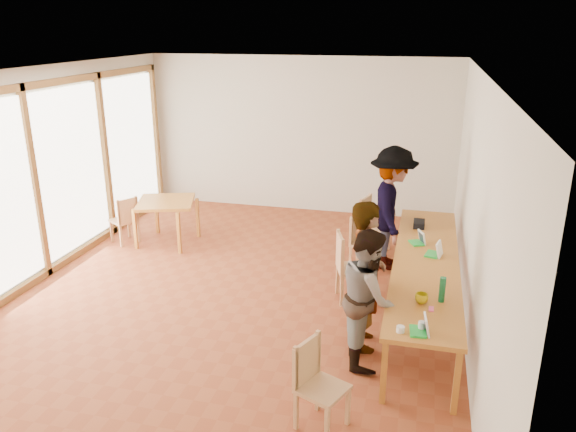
# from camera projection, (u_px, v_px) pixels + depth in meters

# --- Properties ---
(ground) EXTENTS (8.00, 8.00, 0.00)m
(ground) POSITION_uv_depth(u_px,v_px,m) (235.00, 297.00, 7.70)
(ground) COLOR brown
(ground) RESTS_ON ground
(wall_back) EXTENTS (6.00, 0.10, 3.00)m
(wall_back) POSITION_uv_depth(u_px,v_px,m) (300.00, 135.00, 10.89)
(wall_back) COLOR beige
(wall_back) RESTS_ON ground
(wall_front) EXTENTS (6.00, 0.10, 3.00)m
(wall_front) POSITION_uv_depth(u_px,v_px,m) (20.00, 367.00, 3.55)
(wall_front) COLOR beige
(wall_front) RESTS_ON ground
(wall_right) EXTENTS (0.10, 8.00, 3.00)m
(wall_right) POSITION_uv_depth(u_px,v_px,m) (475.00, 210.00, 6.53)
(wall_right) COLOR beige
(wall_right) RESTS_ON ground
(window_wall) EXTENTS (0.10, 8.00, 3.00)m
(window_wall) POSITION_uv_depth(u_px,v_px,m) (33.00, 178.00, 7.89)
(window_wall) COLOR white
(window_wall) RESTS_ON ground
(ceiling) EXTENTS (6.00, 8.00, 0.04)m
(ceiling) POSITION_uv_depth(u_px,v_px,m) (227.00, 71.00, 6.72)
(ceiling) COLOR white
(ceiling) RESTS_ON wall_back
(communal_table) EXTENTS (0.80, 4.00, 0.75)m
(communal_table) POSITION_uv_depth(u_px,v_px,m) (426.00, 264.00, 7.03)
(communal_table) COLOR #B76F28
(communal_table) RESTS_ON ground
(side_table) EXTENTS (0.90, 0.90, 0.75)m
(side_table) POSITION_uv_depth(u_px,v_px,m) (166.00, 205.00, 9.40)
(side_table) COLOR #B76F28
(side_table) RESTS_ON ground
(chair_near) EXTENTS (0.53, 0.53, 0.46)m
(chair_near) POSITION_uv_depth(u_px,v_px,m) (315.00, 374.00, 5.11)
(chair_near) COLOR tan
(chair_near) RESTS_ON ground
(chair_mid) EXTENTS (0.55, 0.55, 0.50)m
(chair_mid) POSITION_uv_depth(u_px,v_px,m) (347.00, 260.00, 7.44)
(chair_mid) COLOR tan
(chair_mid) RESTS_ON ground
(chair_far) EXTENTS (0.47, 0.47, 0.45)m
(chair_far) POSITION_uv_depth(u_px,v_px,m) (360.00, 235.00, 8.48)
(chair_far) COLOR tan
(chair_far) RESTS_ON ground
(chair_empty) EXTENTS (0.52, 0.52, 0.48)m
(chair_empty) POSITION_uv_depth(u_px,v_px,m) (370.00, 218.00, 9.13)
(chair_empty) COLOR tan
(chair_empty) RESTS_ON ground
(chair_spare) EXTENTS (0.52, 0.52, 0.44)m
(chair_spare) POSITION_uv_depth(u_px,v_px,m) (126.00, 215.00, 9.43)
(chair_spare) COLOR tan
(chair_spare) RESTS_ON ground
(person_near) EXTENTS (0.55, 0.72, 1.75)m
(person_near) POSITION_uv_depth(u_px,v_px,m) (367.00, 276.00, 6.29)
(person_near) COLOR gray
(person_near) RESTS_ON ground
(person_mid) EXTENTS (0.72, 0.85, 1.54)m
(person_mid) POSITION_uv_depth(u_px,v_px,m) (368.00, 297.00, 6.03)
(person_mid) COLOR gray
(person_mid) RESTS_ON ground
(person_far) EXTENTS (0.83, 1.29, 1.88)m
(person_far) POSITION_uv_depth(u_px,v_px,m) (392.00, 208.00, 8.38)
(person_far) COLOR gray
(person_far) RESTS_ON ground
(laptop_near) EXTENTS (0.20, 0.23, 0.18)m
(laptop_near) POSITION_uv_depth(u_px,v_px,m) (422.00, 328.00, 5.36)
(laptop_near) COLOR green
(laptop_near) RESTS_ON communal_table
(laptop_mid) EXTENTS (0.24, 0.26, 0.19)m
(laptop_mid) POSITION_uv_depth(u_px,v_px,m) (436.00, 252.00, 7.14)
(laptop_mid) COLOR green
(laptop_mid) RESTS_ON communal_table
(laptop_far) EXTENTS (0.25, 0.26, 0.18)m
(laptop_far) POSITION_uv_depth(u_px,v_px,m) (419.00, 240.00, 7.54)
(laptop_far) COLOR green
(laptop_far) RESTS_ON communal_table
(yellow_mug) EXTENTS (0.18, 0.18, 0.11)m
(yellow_mug) POSITION_uv_depth(u_px,v_px,m) (422.00, 298.00, 5.93)
(yellow_mug) COLOR #C3AD0C
(yellow_mug) RESTS_ON communal_table
(green_bottle) EXTENTS (0.07, 0.07, 0.28)m
(green_bottle) POSITION_uv_depth(u_px,v_px,m) (442.00, 290.00, 5.93)
(green_bottle) COLOR #186B3B
(green_bottle) RESTS_ON communal_table
(clear_glass) EXTENTS (0.07, 0.07, 0.09)m
(clear_glass) POSITION_uv_depth(u_px,v_px,m) (422.00, 326.00, 5.40)
(clear_glass) COLOR silver
(clear_glass) RESTS_ON communal_table
(condiment_cup) EXTENTS (0.08, 0.08, 0.06)m
(condiment_cup) POSITION_uv_depth(u_px,v_px,m) (400.00, 329.00, 5.38)
(condiment_cup) COLOR white
(condiment_cup) RESTS_ON communal_table
(pink_phone) EXTENTS (0.05, 0.10, 0.01)m
(pink_phone) POSITION_uv_depth(u_px,v_px,m) (431.00, 309.00, 5.80)
(pink_phone) COLOR #F65297
(pink_phone) RESTS_ON communal_table
(black_pouch) EXTENTS (0.16, 0.26, 0.09)m
(black_pouch) POSITION_uv_depth(u_px,v_px,m) (419.00, 224.00, 8.16)
(black_pouch) COLOR black
(black_pouch) RESTS_ON communal_table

